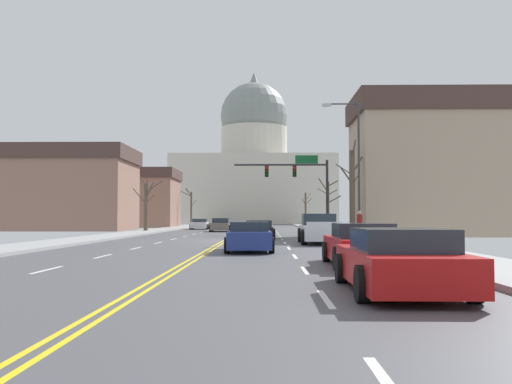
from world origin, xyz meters
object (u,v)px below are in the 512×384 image
signal_gantry (300,178)px  pickup_truck_near_02 (319,230)px  sedan_near_00 (260,228)px  sedan_near_04 (361,246)px  street_lamp_right (354,157)px  sedan_oncoming_01 (200,224)px  sedan_near_05 (399,262)px  sedan_oncoming_00 (221,225)px  sedan_near_01 (259,230)px  sedan_near_03 (249,237)px  pedestrian_00 (360,223)px

signal_gantry → pickup_truck_near_02: signal_gantry is taller
sedan_near_00 → sedan_near_04: size_ratio=1.01×
street_lamp_right → sedan_oncoming_01: (-13.04, 29.39, -4.53)m
sedan_oncoming_01 → sedan_near_05: bearing=-79.2°
sedan_near_00 → pickup_truck_near_02: size_ratio=0.83×
sedan_near_05 → sedan_oncoming_00: 44.06m
sedan_near_01 → pickup_truck_near_02: size_ratio=0.80×
sedan_near_03 → sedan_oncoming_00: sedan_oncoming_00 is taller
street_lamp_right → sedan_near_01: size_ratio=1.89×
sedan_near_04 → sedan_near_05: (-0.26, -5.72, -0.01)m
sedan_near_00 → pickup_truck_near_02: pickup_truck_near_02 is taller
sedan_oncoming_00 → pedestrian_00: pedestrian_00 is taller
sedan_near_01 → sedan_near_05: sedan_near_05 is taller
pedestrian_00 → sedan_near_03: bearing=-121.3°
street_lamp_right → sedan_near_00: (-5.91, 8.12, -4.55)m
sedan_near_05 → pedestrian_00: (3.11, 22.92, 0.47)m
sedan_near_03 → sedan_oncoming_01: sedan_near_03 is taller
pickup_truck_near_02 → signal_gantry: bearing=90.1°
sedan_near_00 → sedan_near_01: (0.03, -6.01, 0.01)m
street_lamp_right → sedan_near_03: street_lamp_right is taller
signal_gantry → sedan_oncoming_00: signal_gantry is taller
sedan_near_04 → sedan_oncoming_01: bearing=102.4°
sedan_near_03 → sedan_oncoming_01: bearing=99.7°
signal_gantry → sedan_oncoming_01: size_ratio=1.82×
signal_gantry → street_lamp_right: 12.58m
sedan_near_00 → sedan_near_04: bearing=-82.8°
sedan_near_01 → sedan_near_05: size_ratio=0.98×
sedan_oncoming_00 → street_lamp_right: bearing=-63.7°
street_lamp_right → sedan_near_03: size_ratio=1.89×
sedan_oncoming_00 → signal_gantry: bearing=-46.4°
signal_gantry → sedan_near_01: bearing=-108.0°
street_lamp_right → sedan_near_03: 13.45m
sedan_near_01 → sedan_oncoming_00: sedan_oncoming_00 is taller
pickup_truck_near_02 → sedan_oncoming_01: size_ratio=1.27×
signal_gantry → sedan_near_00: bearing=-128.6°
sedan_near_05 → street_lamp_right: bearing=83.0°
pickup_truck_near_02 → sedan_near_03: (-3.60, -7.03, -0.13)m
pickup_truck_near_02 → sedan_near_04: bearing=-90.4°
sedan_near_01 → pedestrian_00: size_ratio=2.70×
pickup_truck_near_02 → sedan_near_01: bearing=118.4°
street_lamp_right → pickup_truck_near_02: street_lamp_right is taller
sedan_near_03 → pedestrian_00: size_ratio=2.70×
pickup_truck_near_02 → sedan_near_04: pickup_truck_near_02 is taller
sedan_near_03 → sedan_oncoming_01: size_ratio=1.02×
street_lamp_right → pedestrian_00: 4.10m
signal_gantry → sedan_near_03: signal_gantry is taller
sedan_near_05 → pedestrian_00: 23.14m
street_lamp_right → sedan_oncoming_00: (-9.87, 19.97, -4.49)m
sedan_near_05 → sedan_near_01: bearing=96.6°
sedan_near_03 → sedan_near_01: bearing=88.8°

